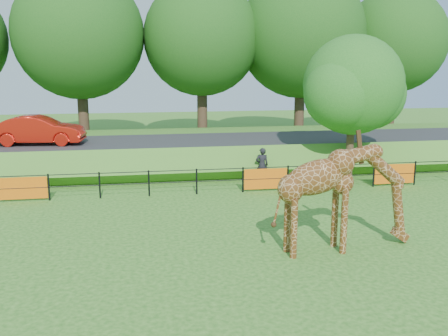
# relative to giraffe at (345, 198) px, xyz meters

# --- Properties ---
(ground) EXTENTS (90.00, 90.00, 0.00)m
(ground) POSITION_rel_giraffe_xyz_m (-3.56, -0.89, -1.58)
(ground) COLOR #255F17
(ground) RESTS_ON ground
(giraffe) EXTENTS (4.49, 1.21, 3.17)m
(giraffe) POSITION_rel_giraffe_xyz_m (0.00, 0.00, 0.00)
(giraffe) COLOR #5B3112
(giraffe) RESTS_ON ground
(perimeter_fence) EXTENTS (28.07, 0.10, 1.10)m
(perimeter_fence) POSITION_rel_giraffe_xyz_m (-3.56, 7.11, -1.03)
(perimeter_fence) COLOR black
(perimeter_fence) RESTS_ON ground
(embankment) EXTENTS (40.00, 9.00, 1.30)m
(embankment) POSITION_rel_giraffe_xyz_m (-3.56, 14.61, -0.93)
(embankment) COLOR #255F17
(embankment) RESTS_ON ground
(road) EXTENTS (40.00, 5.00, 0.12)m
(road) POSITION_rel_giraffe_xyz_m (-3.56, 13.11, -0.22)
(road) COLOR #292A2C
(road) RESTS_ON embankment
(car_red) EXTENTS (4.58, 1.98, 1.46)m
(car_red) POSITION_rel_giraffe_xyz_m (-10.89, 12.86, 0.57)
(car_red) COLOR red
(car_red) RESTS_ON road
(visitor) EXTENTS (0.61, 0.41, 1.63)m
(visitor) POSITION_rel_giraffe_xyz_m (-0.32, 8.75, -0.77)
(visitor) COLOR black
(visitor) RESTS_ON ground
(tree_east) EXTENTS (5.40, 4.71, 6.76)m
(tree_east) POSITION_rel_giraffe_xyz_m (4.04, 8.74, 2.70)
(tree_east) COLOR #362718
(tree_east) RESTS_ON ground
(bg_tree_line) EXTENTS (37.30, 8.80, 11.82)m
(bg_tree_line) POSITION_rel_giraffe_xyz_m (-1.67, 21.11, 5.61)
(bg_tree_line) COLOR #362718
(bg_tree_line) RESTS_ON ground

